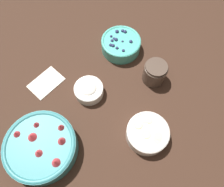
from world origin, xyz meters
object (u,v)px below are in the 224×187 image
(bowl_cream, at_px, (89,90))
(jar_chocolate, at_px, (155,73))
(bowl_strawberries, at_px, (41,146))
(bowl_bananas, at_px, (147,133))
(bowl_blueberries, at_px, (121,44))

(bowl_cream, relative_size, jar_chocolate, 1.23)
(bowl_strawberries, height_order, bowl_bananas, bowl_strawberries)
(bowl_blueberries, bearing_deg, jar_chocolate, -93.87)
(bowl_blueberries, height_order, bowl_bananas, bowl_blueberries)
(bowl_bananas, height_order, jar_chocolate, jar_chocolate)
(bowl_cream, xyz_separation_m, jar_chocolate, (0.23, -0.13, 0.01))
(bowl_strawberries, relative_size, bowl_blueberries, 1.47)
(bowl_strawberries, bearing_deg, jar_chocolate, -9.78)
(bowl_strawberries, distance_m, bowl_cream, 0.26)
(bowl_bananas, bearing_deg, bowl_cream, 96.24)
(bowl_cream, bearing_deg, bowl_blueberries, 14.50)
(bowl_blueberries, xyz_separation_m, bowl_bananas, (-0.21, -0.33, -0.00))
(bowl_bananas, bearing_deg, bowl_strawberries, 142.58)
(jar_chocolate, bearing_deg, bowl_blueberries, 86.13)
(bowl_bananas, distance_m, jar_chocolate, 0.24)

